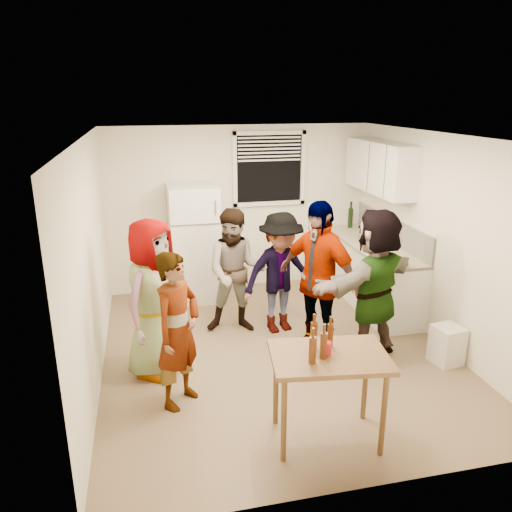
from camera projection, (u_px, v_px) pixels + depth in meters
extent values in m
cube|color=white|center=(195.00, 243.00, 7.27)|extent=(0.70, 0.70, 1.70)
cube|color=white|center=(370.00, 274.00, 7.23)|extent=(0.60, 2.20, 0.86)
cube|color=#C0B798|center=(372.00, 245.00, 7.10)|extent=(0.64, 2.22, 0.04)
cube|color=#AFA9A0|center=(391.00, 230.00, 7.09)|extent=(0.03, 2.20, 0.36)
cube|color=white|center=(380.00, 167.00, 6.98)|extent=(0.34, 1.60, 0.70)
cylinder|color=white|center=(369.00, 242.00, 7.15)|extent=(0.11, 0.11, 0.25)
cylinder|color=black|center=(350.00, 227.00, 7.95)|extent=(0.08, 0.08, 0.31)
cylinder|color=#47230C|center=(377.00, 251.00, 6.73)|extent=(0.05, 0.05, 0.21)
cylinder|color=#232BD8|center=(378.00, 260.00, 6.36)|extent=(0.09, 0.09, 0.12)
cube|color=gold|center=(380.00, 233.00, 7.32)|extent=(0.02, 0.18, 0.15)
cube|color=silver|center=(447.00, 343.00, 5.62)|extent=(0.35, 0.35, 0.44)
cylinder|color=#47230C|center=(330.00, 346.00, 4.34)|extent=(0.05, 0.05, 0.21)
cylinder|color=#B1091D|center=(326.00, 354.00, 4.19)|extent=(0.09, 0.09, 0.11)
imported|color=#999999|center=(158.00, 371.00, 5.52)|extent=(1.89, 1.72, 0.55)
imported|color=#141933|center=(182.00, 401.00, 4.98)|extent=(1.54, 1.46, 0.37)
imported|color=brown|center=(237.00, 329.00, 6.49)|extent=(1.08, 1.73, 0.61)
imported|color=#434348|center=(279.00, 329.00, 6.50)|extent=(1.28, 1.72, 0.58)
imported|color=black|center=(314.00, 350.00, 5.97)|extent=(2.11, 1.91, 0.45)
imported|color=#DB8447|center=(369.00, 354.00, 5.88)|extent=(2.26, 2.32, 0.52)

